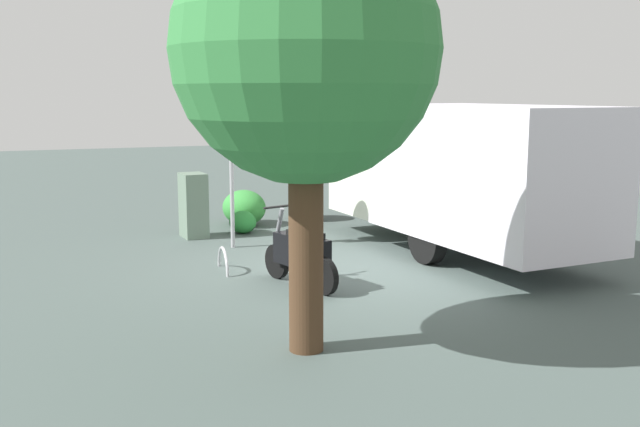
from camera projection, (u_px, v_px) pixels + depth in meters
ground_plane at (321, 273)px, 12.18m from camera, size 60.00×60.00×0.00m
box_truck_near at (454, 170)px, 13.55m from camera, size 8.22×2.65×2.76m
motorcycle at (301, 254)px, 11.26m from camera, size 1.77×0.74×1.20m
stop_sign at (230, 136)px, 13.86m from camera, size 0.71×0.33×3.23m
street_tree at (305, 52)px, 7.99m from camera, size 2.99×2.99×4.95m
utility_cabinet at (193, 205)px, 15.13m from camera, size 0.67×0.52×1.34m
bike_rack_hoop at (223, 271)px, 12.31m from camera, size 0.85×0.11×0.85m
shrub_near_sign at (243, 222)px, 15.63m from camera, size 0.70×0.57×0.48m
shrub_mid_verge at (244, 208)px, 16.55m from camera, size 1.17×0.96×0.80m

